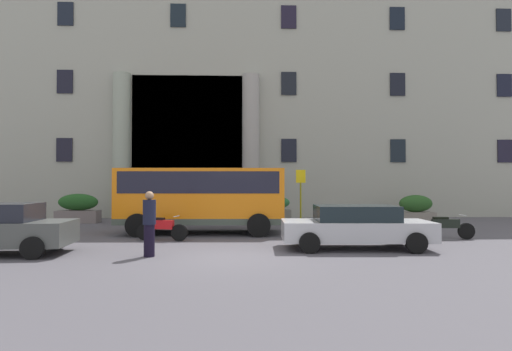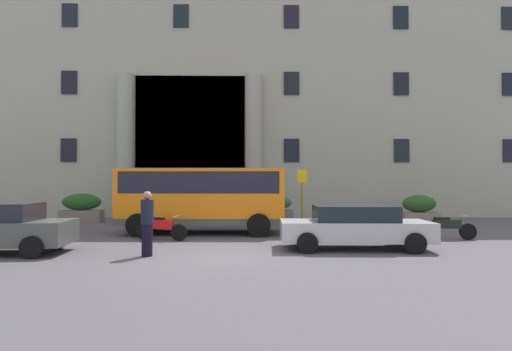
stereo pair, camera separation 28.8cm
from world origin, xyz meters
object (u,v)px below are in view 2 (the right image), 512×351
at_px(orange_minibus, 203,195).
at_px(motorcycle_far_end, 357,228).
at_px(pedestrian_man_red_shirt, 147,223).
at_px(hedge_planter_entrance_left, 419,208).
at_px(hedge_planter_west, 273,209).
at_px(scooter_by_planter, 446,227).
at_px(motorcycle_near_kerb, 161,228).
at_px(white_taxi_kerbside, 355,226).
at_px(bus_stop_sign, 302,192).
at_px(hedge_planter_east, 81,209).

distance_m(orange_minibus, motorcycle_far_end, 6.29).
bearing_deg(pedestrian_man_red_shirt, hedge_planter_entrance_left, -132.16).
xyz_separation_m(hedge_planter_west, scooter_by_planter, (5.86, -6.99, -0.21)).
bearing_deg(motorcycle_near_kerb, motorcycle_far_end, 11.70).
bearing_deg(motorcycle_far_end, scooter_by_planter, 15.58).
height_order(orange_minibus, scooter_by_planter, orange_minibus).
bearing_deg(motorcycle_near_kerb, hedge_planter_west, 70.03).
bearing_deg(scooter_by_planter, motorcycle_far_end, -174.53).
xyz_separation_m(hedge_planter_entrance_left, motorcycle_far_end, (-5.33, -7.47, -0.22)).
height_order(white_taxi_kerbside, pedestrian_man_red_shirt, pedestrian_man_red_shirt).
distance_m(bus_stop_sign, hedge_planter_west, 3.26).
relative_size(motorcycle_near_kerb, pedestrian_man_red_shirt, 1.03).
xyz_separation_m(white_taxi_kerbside, motorcycle_near_kerb, (-6.47, 2.04, -0.25)).
height_order(hedge_planter_entrance_left, motorcycle_far_end, hedge_planter_entrance_left).
relative_size(hedge_planter_west, hedge_planter_east, 0.98).
bearing_deg(orange_minibus, hedge_planter_entrance_left, 26.78).
bearing_deg(motorcycle_near_kerb, bus_stop_sign, 48.61).
height_order(orange_minibus, motorcycle_near_kerb, orange_minibus).
bearing_deg(white_taxi_kerbside, scooter_by_planter, 30.24).
xyz_separation_m(orange_minibus, white_taxi_kerbside, (5.19, -4.15, -0.88)).
xyz_separation_m(scooter_by_planter, pedestrian_man_red_shirt, (-10.01, -3.21, 0.47)).
xyz_separation_m(orange_minibus, scooter_by_planter, (9.03, -2.12, -1.13)).
bearing_deg(hedge_planter_entrance_left, bus_stop_sign, -154.19).
relative_size(hedge_planter_west, hedge_planter_entrance_left, 1.09).
xyz_separation_m(orange_minibus, hedge_planter_west, (3.17, 4.86, -0.91)).
bearing_deg(hedge_planter_east, scooter_by_planter, -23.36).
xyz_separation_m(white_taxi_kerbside, pedestrian_man_red_shirt, (-6.17, -1.18, 0.23)).
relative_size(motorcycle_far_end, pedestrian_man_red_shirt, 1.11).
height_order(orange_minibus, motorcycle_far_end, orange_minibus).
xyz_separation_m(hedge_planter_east, white_taxi_kerbside, (12.03, -8.88, -0.02)).
bearing_deg(scooter_by_planter, white_taxi_kerbside, -148.34).
distance_m(hedge_planter_entrance_left, motorcycle_far_end, 9.18).
xyz_separation_m(bus_stop_sign, white_taxi_kerbside, (0.86, -6.13, -0.95)).
height_order(white_taxi_kerbside, motorcycle_near_kerb, white_taxi_kerbside).
distance_m(bus_stop_sign, hedge_planter_entrance_left, 7.59).
distance_m(orange_minibus, hedge_planter_entrance_left, 12.32).
distance_m(orange_minibus, white_taxi_kerbside, 6.71).
xyz_separation_m(motorcycle_far_end, motorcycle_near_kerb, (-7.05, 0.10, -0.01)).
distance_m(white_taxi_kerbside, motorcycle_near_kerb, 6.79).
relative_size(bus_stop_sign, hedge_planter_east, 1.26).
distance_m(bus_stop_sign, motorcycle_near_kerb, 7.05).
distance_m(white_taxi_kerbside, pedestrian_man_red_shirt, 6.29).
relative_size(orange_minibus, white_taxi_kerbside, 1.42).
height_order(hedge_planter_west, white_taxi_kerbside, hedge_planter_west).
relative_size(orange_minibus, hedge_planter_entrance_left, 3.48).
distance_m(motorcycle_near_kerb, pedestrian_man_red_shirt, 3.27).
xyz_separation_m(bus_stop_sign, motorcycle_far_end, (1.44, -4.19, -1.19)).
relative_size(bus_stop_sign, hedge_planter_west, 1.29).
xyz_separation_m(hedge_planter_entrance_left, motorcycle_near_kerb, (-12.39, -7.36, -0.23)).
xyz_separation_m(hedge_planter_entrance_left, pedestrian_man_red_shirt, (-12.09, -10.58, 0.25)).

